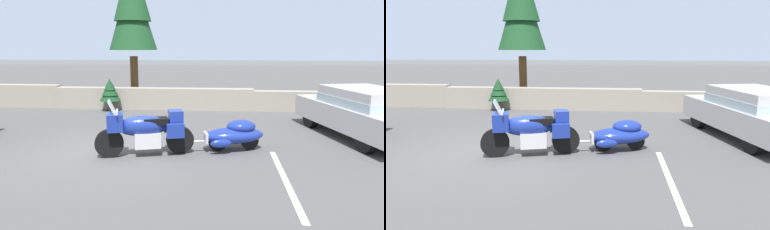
# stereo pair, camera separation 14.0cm
# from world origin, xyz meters

# --- Properties ---
(ground_plane) EXTENTS (80.00, 80.00, 0.00)m
(ground_plane) POSITION_xyz_m (0.00, 0.00, 0.00)
(ground_plane) COLOR #4C4C4F
(stone_guard_wall) EXTENTS (24.00, 0.55, 0.95)m
(stone_guard_wall) POSITION_xyz_m (-0.34, 5.99, 0.44)
(stone_guard_wall) COLOR gray
(stone_guard_wall) RESTS_ON ground
(distant_ridgeline) EXTENTS (240.00, 80.00, 16.00)m
(distant_ridgeline) POSITION_xyz_m (0.00, 95.99, 8.00)
(distant_ridgeline) COLOR #8C9EB7
(distant_ridgeline) RESTS_ON ground
(touring_motorcycle) EXTENTS (2.26, 1.11, 1.33)m
(touring_motorcycle) POSITION_xyz_m (0.96, -0.20, 0.62)
(touring_motorcycle) COLOR black
(touring_motorcycle) RESTS_ON ground
(car_shaped_trailer) EXTENTS (2.22, 1.09, 0.76)m
(car_shaped_trailer) POSITION_xyz_m (3.06, 0.39, 0.41)
(car_shaped_trailer) COLOR black
(car_shaped_trailer) RESTS_ON ground
(sedan_at_right_edge) EXTENTS (2.83, 4.80, 1.41)m
(sedan_at_right_edge) POSITION_xyz_m (6.66, 1.89, 0.77)
(sedan_at_right_edge) COLOR black
(sedan_at_right_edge) RESTS_ON ground
(pine_sapling_near) EXTENTS (0.82, 0.82, 1.28)m
(pine_sapling_near) POSITION_xyz_m (-1.66, 5.44, 0.80)
(pine_sapling_near) COLOR brown
(pine_sapling_near) RESTS_ON ground
(parking_stripe_marker) EXTENTS (0.12, 3.60, 0.01)m
(parking_stripe_marker) POSITION_xyz_m (3.99, -1.50, 0.00)
(parking_stripe_marker) COLOR silver
(parking_stripe_marker) RESTS_ON ground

